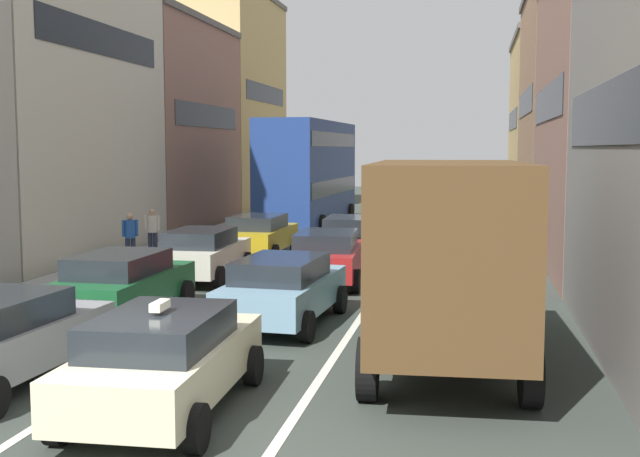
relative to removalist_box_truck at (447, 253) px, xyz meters
The scene contains 19 objects.
ground_plane 6.22m from the removalist_box_truck, 128.84° to the right, with size 140.00×140.00×0.00m, color #353C36.
sidewalk_left 18.68m from the removalist_box_truck, 124.03° to the left, with size 2.60×64.00×0.14m, color #979797.
lane_stripe_left 16.44m from the removalist_box_truck, 109.33° to the left, with size 0.16×60.00×0.01m, color silver.
lane_stripe_right 15.66m from the removalist_box_truck, 97.40° to the left, with size 0.16×60.00×0.01m, color silver.
building_row_left 23.94m from the removalist_box_truck, 131.79° to the left, with size 7.20×43.90×14.04m.
building_row_right 19.62m from the removalist_box_truck, 71.36° to the left, with size 7.20×43.90×10.93m.
removalist_box_truck is the anchor object (origin of this frame).
taxi_centre_lane_front 5.35m from the removalist_box_truck, 137.99° to the right, with size 2.16×4.35×1.66m.
sedan_centre_lane_second 4.46m from the removalist_box_truck, 145.88° to the left, with size 2.28×4.41×1.49m.
wagon_left_lane_second 7.73m from the removalist_box_truck, 161.88° to the left, with size 2.10×4.32×1.49m.
hatchback_centre_lane_third 8.62m from the removalist_box_truck, 114.72° to the left, with size 2.28×4.41×1.49m.
sedan_left_lane_third 10.63m from the removalist_box_truck, 133.30° to the left, with size 2.16×4.35×1.49m.
coupe_centre_lane_fourth 13.23m from the removalist_box_truck, 106.09° to the left, with size 2.23×4.38×1.49m.
sedan_left_lane_fourth 14.55m from the removalist_box_truck, 118.47° to the left, with size 2.10×4.32×1.49m.
sedan_right_lane_behind_truck 6.92m from the removalist_box_truck, 93.29° to the left, with size 2.14×4.34×1.49m.
wagon_right_lane_far 12.58m from the removalist_box_truck, 90.77° to the left, with size 2.22×4.38×1.49m.
bus_mid_queue_primary 23.42m from the removalist_box_truck, 107.61° to the left, with size 3.01×10.56×5.06m.
pedestrian_near_kerb 15.24m from the removalist_box_truck, 135.37° to the left, with size 0.47×0.34×1.66m.
pedestrian_mid_sidewalk 16.54m from the removalist_box_truck, 130.80° to the left, with size 0.53×0.34×1.66m.
Camera 1 is at (4.11, -9.37, 3.80)m, focal length 44.38 mm.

